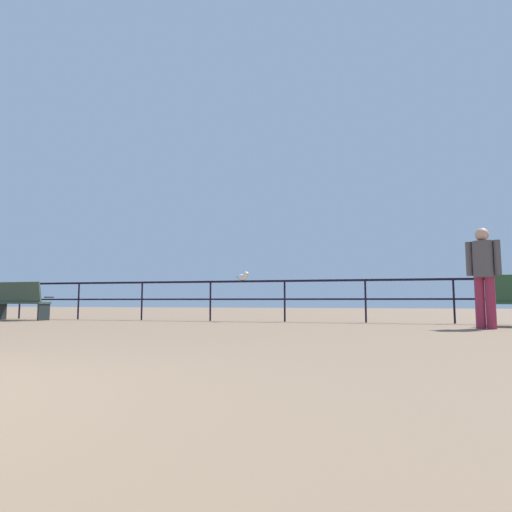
# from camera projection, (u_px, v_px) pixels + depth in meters

# --- Properties ---
(pier_railing) EXTENTS (20.53, 0.05, 0.98)m
(pier_railing) POSITION_uv_depth(u_px,v_px,m) (247.00, 291.00, 10.80)
(pier_railing) COLOR black
(pier_railing) RESTS_ON ground_plane
(bench_far_left) EXTENTS (1.49, 0.65, 0.97)m
(bench_far_left) POSITION_uv_depth(u_px,v_px,m) (19.00, 299.00, 11.30)
(bench_far_left) COLOR #334437
(bench_far_left) RESTS_ON ground_plane
(person_by_bench) EXTENTS (0.53, 0.34, 1.78)m
(person_by_bench) POSITION_uv_depth(u_px,v_px,m) (484.00, 271.00, 7.87)
(person_by_bench) COLOR #972640
(person_by_bench) RESTS_ON ground_plane
(seagull_on_rail) EXTENTS (0.41, 0.29, 0.21)m
(seagull_on_rail) POSITION_uv_depth(u_px,v_px,m) (243.00, 277.00, 10.85)
(seagull_on_rail) COLOR silver
(seagull_on_rail) RESTS_ON pier_railing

